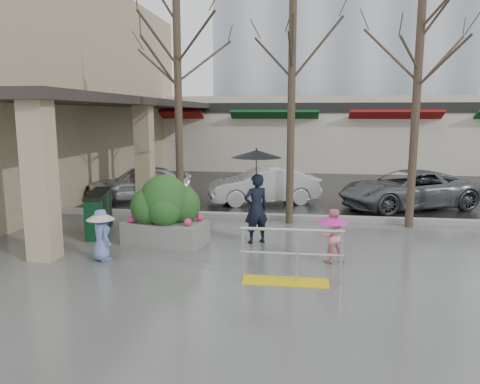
% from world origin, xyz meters
% --- Properties ---
extents(ground, '(120.00, 120.00, 0.00)m').
position_xyz_m(ground, '(0.00, 0.00, 0.00)').
color(ground, '#51514F').
rests_on(ground, ground).
extents(street_asphalt, '(120.00, 36.00, 0.01)m').
position_xyz_m(street_asphalt, '(0.00, 22.00, 0.01)').
color(street_asphalt, black).
rests_on(street_asphalt, ground).
extents(curb, '(120.00, 0.30, 0.15)m').
position_xyz_m(curb, '(0.00, 4.00, 0.07)').
color(curb, gray).
rests_on(curb, ground).
extents(near_building, '(6.00, 18.00, 8.00)m').
position_xyz_m(near_building, '(-9.00, 8.00, 4.00)').
color(near_building, tan).
rests_on(near_building, ground).
extents(canopy_slab, '(2.80, 18.00, 0.25)m').
position_xyz_m(canopy_slab, '(-4.80, 8.00, 3.62)').
color(canopy_slab, '#2D2823').
rests_on(canopy_slab, pillar_front).
extents(pillar_front, '(0.55, 0.55, 3.50)m').
position_xyz_m(pillar_front, '(-3.90, -0.50, 1.75)').
color(pillar_front, tan).
rests_on(pillar_front, ground).
extents(pillar_back, '(0.55, 0.55, 3.50)m').
position_xyz_m(pillar_back, '(-3.90, 6.00, 1.75)').
color(pillar_back, tan).
rests_on(pillar_back, ground).
extents(storefront_row, '(34.00, 6.74, 4.00)m').
position_xyz_m(storefront_row, '(2.00, 17.97, 2.01)').
color(storefront_row, beige).
rests_on(storefront_row, ground).
extents(handrail, '(1.90, 0.50, 1.03)m').
position_xyz_m(handrail, '(1.36, -1.20, 0.38)').
color(handrail, yellow).
rests_on(handrail, ground).
extents(tree_west, '(3.20, 3.20, 6.80)m').
position_xyz_m(tree_west, '(-2.00, 3.60, 5.08)').
color(tree_west, '#382B21').
rests_on(tree_west, ground).
extents(tree_midwest, '(3.20, 3.20, 7.00)m').
position_xyz_m(tree_midwest, '(1.20, 3.60, 5.23)').
color(tree_midwest, '#382B21').
rests_on(tree_midwest, ground).
extents(tree_mideast, '(3.20, 3.20, 6.50)m').
position_xyz_m(tree_mideast, '(4.50, 3.60, 4.86)').
color(tree_mideast, '#382B21').
rests_on(tree_mideast, ground).
extents(woman, '(1.21, 1.21, 2.30)m').
position_xyz_m(woman, '(0.47, 1.40, 1.35)').
color(woman, black).
rests_on(woman, ground).
extents(child_pink, '(0.67, 0.67, 1.15)m').
position_xyz_m(child_pink, '(2.20, 0.12, 0.66)').
color(child_pink, pink).
rests_on(child_pink, ground).
extents(child_blue, '(0.64, 0.62, 1.12)m').
position_xyz_m(child_blue, '(-2.64, -0.43, 0.66)').
color(child_blue, '#677CB8').
rests_on(child_blue, ground).
extents(planter, '(2.08, 1.33, 1.68)m').
position_xyz_m(planter, '(-1.67, 1.03, 0.80)').
color(planter, slate).
rests_on(planter, ground).
extents(news_boxes, '(0.93, 1.97, 1.08)m').
position_xyz_m(news_boxes, '(-3.72, 1.83, 0.54)').
color(news_boxes, '#0C371C').
rests_on(news_boxes, ground).
extents(car_a, '(3.99, 2.77, 1.26)m').
position_xyz_m(car_a, '(-4.30, 6.49, 0.63)').
color(car_a, silver).
rests_on(car_a, ground).
extents(car_b, '(4.05, 2.47, 1.26)m').
position_xyz_m(car_b, '(0.20, 6.46, 0.63)').
color(car_b, silver).
rests_on(car_b, ground).
extents(car_c, '(4.99, 3.68, 1.26)m').
position_xyz_m(car_c, '(4.97, 6.29, 0.63)').
color(car_c, '#595D61').
rests_on(car_c, ground).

